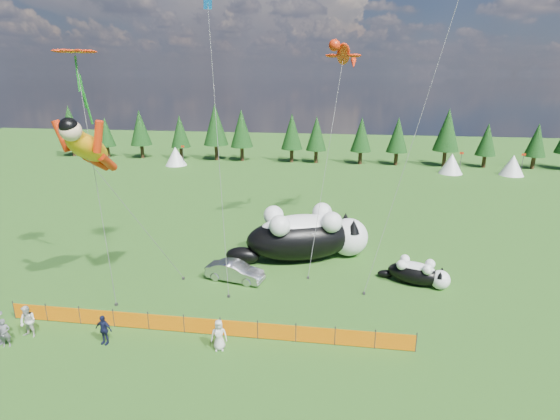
{
  "coord_description": "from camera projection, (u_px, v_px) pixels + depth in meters",
  "views": [
    {
      "loc": [
        6.99,
        -22.44,
        13.25
      ],
      "look_at": [
        3.17,
        4.0,
        4.92
      ],
      "focal_mm": 28.0,
      "sensor_mm": 36.0,
      "label": 1
    }
  ],
  "objects": [
    {
      "name": "flower_kite",
      "position": [
        75.0,
        55.0,
        24.72
      ],
      "size": [
        3.66,
        4.14,
        14.77
      ],
      "color": "red",
      "rests_on": "ground"
    },
    {
      "name": "spectator_b",
      "position": [
        28.0,
        322.0,
        22.78
      ],
      "size": [
        0.91,
        0.59,
        1.77
      ],
      "primitive_type": "imported",
      "rotation": [
        0.0,
        0.0,
        -0.1
      ],
      "color": "silver",
      "rests_on": "ground"
    },
    {
      "name": "spectator_a",
      "position": [
        5.0,
        333.0,
        22.0
      ],
      "size": [
        0.65,
        0.54,
        1.54
      ],
      "primitive_type": "imported",
      "rotation": [
        0.0,
        0.0,
        0.36
      ],
      "color": "#5C5D62",
      "rests_on": "ground"
    },
    {
      "name": "spectator_c",
      "position": [
        104.0,
        330.0,
        22.23
      ],
      "size": [
        1.01,
        0.62,
        1.61
      ],
      "primitive_type": "imported",
      "rotation": [
        0.0,
        0.0,
        -0.15
      ],
      "color": "#141837",
      "rests_on": "ground"
    },
    {
      "name": "festival_tents",
      "position": [
        371.0,
        161.0,
        61.98
      ],
      "size": [
        50.0,
        3.2,
        2.8
      ],
      "primitive_type": null,
      "color": "white",
      "rests_on": "ground"
    },
    {
      "name": "diamond_kite_a",
      "position": [
        209.0,
        20.0,
        27.79
      ],
      "size": [
        2.9,
        6.32,
        18.74
      ],
      "color": "blue",
      "rests_on": "ground"
    },
    {
      "name": "ground",
      "position": [
        218.0,
        306.0,
        26.1
      ],
      "size": [
        160.0,
        160.0,
        0.0
      ],
      "primitive_type": "plane",
      "color": "#0F390A",
      "rests_on": "ground"
    },
    {
      "name": "tree_line",
      "position": [
        298.0,
        137.0,
        67.43
      ],
      "size": [
        90.0,
        4.0,
        8.0
      ],
      "primitive_type": null,
      "color": "black",
      "rests_on": "ground"
    },
    {
      "name": "superhero_kite",
      "position": [
        88.0,
        147.0,
        23.77
      ],
      "size": [
        5.65,
        5.89,
        12.01
      ],
      "color": "orange",
      "rests_on": "ground"
    },
    {
      "name": "cat_large",
      "position": [
        307.0,
        235.0,
        32.32
      ],
      "size": [
        10.46,
        6.32,
        3.91
      ],
      "rotation": [
        0.0,
        0.0,
        0.35
      ],
      "color": "black",
      "rests_on": "ground"
    },
    {
      "name": "safety_fence",
      "position": [
        202.0,
        326.0,
        23.12
      ],
      "size": [
        22.06,
        0.06,
        1.1
      ],
      "color": "#262626",
      "rests_on": "ground"
    },
    {
      "name": "gecko_kite",
      "position": [
        343.0,
        54.0,
        33.26
      ],
      "size": [
        3.18,
        11.64,
        17.07
      ],
      "color": "red",
      "rests_on": "ground"
    },
    {
      "name": "spectator_e",
      "position": [
        219.0,
        335.0,
        21.74
      ],
      "size": [
        0.89,
        0.68,
        1.64
      ],
      "primitive_type": "imported",
      "rotation": [
        0.0,
        0.0,
        0.21
      ],
      "color": "silver",
      "rests_on": "ground"
    },
    {
      "name": "cat_small",
      "position": [
        418.0,
        273.0,
        28.61
      ],
      "size": [
        4.54,
        2.7,
        1.69
      ],
      "rotation": [
        0.0,
        0.0,
        -0.33
      ],
      "color": "black",
      "rests_on": "ground"
    },
    {
      "name": "car",
      "position": [
        235.0,
        271.0,
        29.16
      ],
      "size": [
        4.14,
        2.16,
        1.3
      ],
      "primitive_type": "imported",
      "rotation": [
        0.0,
        0.0,
        1.36
      ],
      "color": "#ACACB1",
      "rests_on": "ground"
    }
  ]
}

